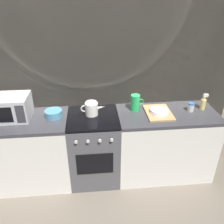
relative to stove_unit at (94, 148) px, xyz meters
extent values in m
plane|color=#6B6054|center=(0.00, 0.00, -0.45)|extent=(8.00, 8.00, 0.00)
cube|color=#A39989|center=(0.00, 0.33, 0.75)|extent=(3.60, 0.05, 2.40)
cube|color=beige|center=(0.00, 0.30, 0.75)|extent=(3.58, 0.01, 2.39)
cube|color=silver|center=(-0.90, 0.00, -0.02)|extent=(1.20, 0.60, 0.86)
cube|color=#38383D|center=(-0.90, 0.00, 0.43)|extent=(1.20, 0.60, 0.04)
cube|color=#4C4C51|center=(0.00, 0.00, -0.01)|extent=(0.60, 0.60, 0.87)
cube|color=black|center=(0.00, 0.00, 0.44)|extent=(0.59, 0.59, 0.03)
cube|color=black|center=(0.00, -0.30, 0.00)|extent=(0.42, 0.01, 0.28)
cylinder|color=#B7B7BC|center=(-0.19, -0.32, 0.33)|extent=(0.04, 0.02, 0.04)
cylinder|color=#B7B7BC|center=(-0.06, -0.32, 0.33)|extent=(0.04, 0.02, 0.04)
cylinder|color=#B7B7BC|center=(0.06, -0.32, 0.33)|extent=(0.04, 0.02, 0.04)
cylinder|color=#B7B7BC|center=(0.19, -0.32, 0.33)|extent=(0.04, 0.02, 0.04)
cube|color=silver|center=(0.90, 0.00, -0.02)|extent=(1.20, 0.60, 0.86)
cube|color=#38383D|center=(0.90, 0.00, 0.43)|extent=(1.20, 0.60, 0.04)
cube|color=#B2B2B7|center=(-0.94, 0.07, 0.59)|extent=(0.46, 0.34, 0.27)
cube|color=#333338|center=(-0.77, -0.11, 0.59)|extent=(0.09, 0.01, 0.21)
cylinder|color=white|center=(-0.01, 0.05, 0.53)|extent=(0.15, 0.15, 0.15)
cylinder|color=white|center=(-0.01, 0.05, 0.61)|extent=(0.13, 0.13, 0.02)
cone|color=white|center=(0.10, 0.05, 0.54)|extent=(0.10, 0.04, 0.05)
torus|color=white|center=(-0.10, 0.05, 0.53)|extent=(0.08, 0.01, 0.08)
cylinder|color=teal|center=(-0.45, 0.05, 0.49)|extent=(0.20, 0.20, 0.08)
cylinder|color=green|center=(0.52, 0.12, 0.55)|extent=(0.11, 0.11, 0.20)
torus|color=green|center=(0.58, 0.12, 0.56)|extent=(0.08, 0.01, 0.08)
cube|color=tan|center=(0.78, 0.01, 0.46)|extent=(0.30, 0.40, 0.02)
cylinder|color=silver|center=(0.78, -0.01, 0.48)|extent=(0.22, 0.22, 0.01)
cylinder|color=silver|center=(0.78, -0.01, 0.49)|extent=(0.21, 0.21, 0.01)
cylinder|color=silver|center=(0.78, -0.01, 0.51)|extent=(0.21, 0.21, 0.01)
cylinder|color=silver|center=(0.80, -0.01, 0.52)|extent=(0.16, 0.07, 0.01)
cube|color=silver|center=(0.76, 0.00, 0.52)|extent=(0.16, 0.09, 0.00)
cylinder|color=silver|center=(1.19, 0.03, 0.49)|extent=(0.08, 0.08, 0.08)
cylinder|color=#2D6BAD|center=(1.19, 0.03, 0.55)|extent=(0.07, 0.07, 0.02)
cylinder|color=#E5CC72|center=(1.35, 0.06, 0.52)|extent=(0.06, 0.06, 0.13)
cylinder|color=#E5CC72|center=(1.35, 0.06, 0.60)|extent=(0.03, 0.03, 0.04)
cube|color=white|center=(1.36, 0.06, 0.64)|extent=(0.06, 0.02, 0.04)
camera|label=1|loc=(-0.01, -2.38, 1.81)|focal=37.62mm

